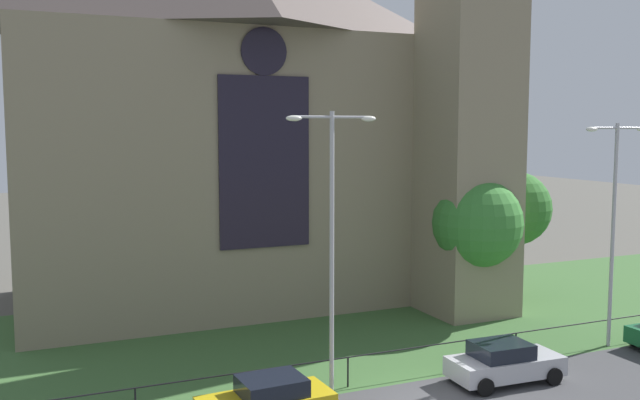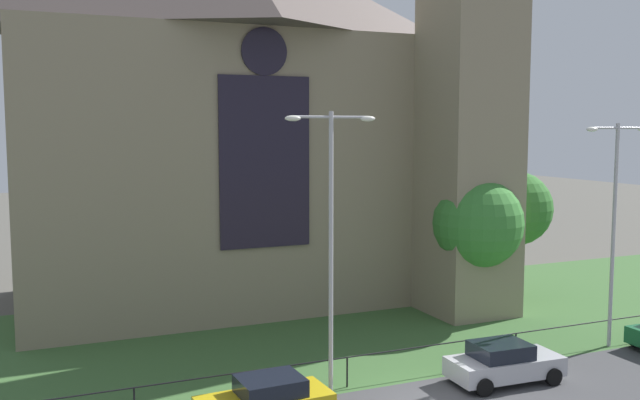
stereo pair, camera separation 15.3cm
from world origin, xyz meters
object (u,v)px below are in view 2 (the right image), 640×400
object	(u,v)px
tree_right_far	(515,210)
parked_car_silver	(504,363)
tree_right_near	(478,224)
streetlamp_far	(615,209)
streetlamp_near	(331,220)
church_building	(246,110)

from	to	relation	value
tree_right_far	parked_car_silver	world-z (taller)	tree_right_far
tree_right_near	streetlamp_far	world-z (taller)	streetlamp_far
streetlamp_near	parked_car_silver	xyz separation A→B (m)	(6.17, -1.75, -5.39)
tree_right_near	tree_right_far	distance (m)	5.94
streetlamp_near	parked_car_silver	distance (m)	8.37
streetlamp_far	streetlamp_near	bearing A→B (deg)	180.00
church_building	tree_right_near	world-z (taller)	church_building
tree_right_near	tree_right_far	size ratio (longest dim) A/B	1.00
parked_car_silver	streetlamp_near	bearing A→B (deg)	166.72
tree_right_near	tree_right_far	bearing A→B (deg)	34.62
tree_right_near	church_building	bearing A→B (deg)	136.60
church_building	streetlamp_near	size ratio (longest dim) A/B	2.63
streetlamp_near	parked_car_silver	world-z (taller)	streetlamp_near
streetlamp_far	parked_car_silver	world-z (taller)	streetlamp_far
tree_right_near	streetlamp_near	bearing A→B (deg)	-150.41
streetlamp_near	streetlamp_far	size ratio (longest dim) A/B	1.04
parked_car_silver	tree_right_far	bearing A→B (deg)	52.77
church_building	parked_car_silver	bearing A→B (deg)	-73.86
tree_right_far	streetlamp_near	world-z (taller)	streetlamp_near
tree_right_far	parked_car_silver	bearing A→B (deg)	-129.75
streetlamp_far	tree_right_near	bearing A→B (deg)	113.26
church_building	tree_right_near	size ratio (longest dim) A/B	3.77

